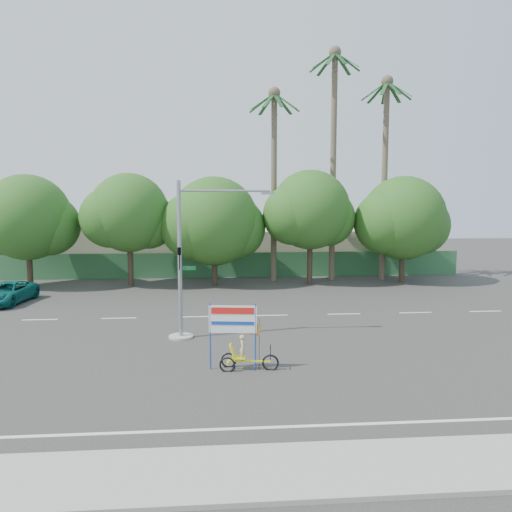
{
  "coord_description": "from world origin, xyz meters",
  "views": [
    {
      "loc": [
        -0.93,
        -18.03,
        6.12
      ],
      "look_at": [
        1.0,
        5.44,
        3.5
      ],
      "focal_mm": 35.0,
      "sensor_mm": 36.0,
      "label": 1
    }
  ],
  "objects": [
    {
      "name": "palm_tall",
      "position": [
        8.0,
        19.5,
        10.46
      ],
      "size": [
        3.73,
        3.79,
        17.45
      ],
      "color": "#70604C",
      "rests_on": "ground"
    },
    {
      "name": "building_right",
      "position": [
        8.0,
        26.0,
        1.8
      ],
      "size": [
        14.0,
        8.0,
        3.6
      ],
      "primitive_type": "cube",
      "color": "beige",
      "rests_on": "ground"
    },
    {
      "name": "palm_short",
      "position": [
        3.5,
        19.5,
        8.86
      ],
      "size": [
        3.73,
        3.79,
        14.45
      ],
      "color": "#70604C",
      "rests_on": "ground"
    },
    {
      "name": "building_left",
      "position": [
        -10.0,
        26.0,
        2.0
      ],
      "size": [
        12.0,
        8.0,
        4.0
      ],
      "primitive_type": "cube",
      "color": "beige",
      "rests_on": "ground"
    },
    {
      "name": "traffic_signal",
      "position": [
        -2.2,
        3.98,
        2.92
      ],
      "size": [
        4.72,
        1.1,
        7.0
      ],
      "color": "gray",
      "rests_on": "ground"
    },
    {
      "name": "pickup_truck",
      "position": [
        -13.37,
        12.4,
        0.64
      ],
      "size": [
        2.63,
        4.84,
        1.29
      ],
      "primitive_type": "imported",
      "rotation": [
        0.0,
        0.0,
        -0.11
      ],
      "color": "#0E625C",
      "rests_on": "ground"
    },
    {
      "name": "tree_left",
      "position": [
        -7.05,
        18.0,
        5.06
      ],
      "size": [
        6.66,
        5.6,
        8.07
      ],
      "color": "#473828",
      "rests_on": "ground"
    },
    {
      "name": "sidewalk_near",
      "position": [
        0.0,
        -7.5,
        0.06
      ],
      "size": [
        50.0,
        2.4,
        0.12
      ],
      "primitive_type": "cube",
      "color": "gray",
      "rests_on": "ground"
    },
    {
      "name": "tree_far_left",
      "position": [
        -14.05,
        18.0,
        4.76
      ],
      "size": [
        7.14,
        6.0,
        7.96
      ],
      "color": "#473828",
      "rests_on": "ground"
    },
    {
      "name": "fence",
      "position": [
        0.0,
        21.5,
        1.0
      ],
      "size": [
        38.0,
        0.08,
        2.0
      ],
      "primitive_type": "cube",
      "color": "#336B3D",
      "rests_on": "ground"
    },
    {
      "name": "ground",
      "position": [
        0.0,
        0.0,
        0.0
      ],
      "size": [
        120.0,
        120.0,
        0.0
      ],
      "primitive_type": "plane",
      "color": "#33302D",
      "rests_on": "ground"
    },
    {
      "name": "tree_center",
      "position": [
        -1.05,
        18.0,
        4.47
      ],
      "size": [
        7.62,
        6.4,
        7.85
      ],
      "color": "#473828",
      "rests_on": "ground"
    },
    {
      "name": "tree_far_right",
      "position": [
        12.95,
        18.0,
        4.64
      ],
      "size": [
        7.38,
        6.2,
        7.94
      ],
      "color": "#473828",
      "rests_on": "ground"
    },
    {
      "name": "palm_mid",
      "position": [
        12.0,
        19.5,
        9.4
      ],
      "size": [
        3.73,
        3.79,
        15.45
      ],
      "color": "#70604C",
      "rests_on": "ground"
    },
    {
      "name": "tree_right",
      "position": [
        5.95,
        18.0,
        5.24
      ],
      "size": [
        6.9,
        5.8,
        8.36
      ],
      "color": "#473828",
      "rests_on": "ground"
    },
    {
      "name": "trike_billboard",
      "position": [
        -0.09,
        -0.46,
        1.0
      ],
      "size": [
        2.53,
        0.73,
        2.49
      ],
      "rotation": [
        0.0,
        0.0,
        -0.13
      ],
      "color": "black",
      "rests_on": "ground"
    }
  ]
}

